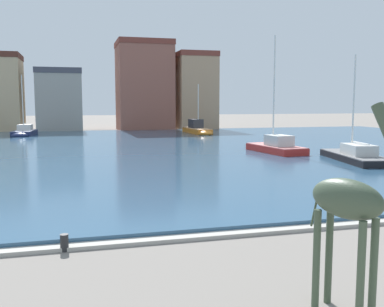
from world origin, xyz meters
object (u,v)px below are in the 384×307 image
sailboat_black (351,156)px  sailboat_navy (24,133)px  giraffe_statue (352,204)px  sailboat_orange (198,130)px  sailboat_red (273,148)px  mooring_bollard (64,243)px

sailboat_black → sailboat_navy: bearing=129.0°
sailboat_black → giraffe_statue: bearing=-124.9°
sailboat_orange → sailboat_red: sailboat_red is taller
sailboat_black → sailboat_red: bearing=116.6°
giraffe_statue → sailboat_black: bearing=55.1°
sailboat_red → giraffe_statue: bearing=-112.3°
sailboat_red → sailboat_black: bearing=-63.4°
sailboat_red → sailboat_navy: bearing=131.6°
mooring_bollard → sailboat_orange: bearing=69.5°
mooring_bollard → giraffe_statue: bearing=-45.1°
giraffe_statue → sailboat_orange: sailboat_orange is taller
giraffe_statue → sailboat_black: (13.71, 19.67, -1.81)m
sailboat_red → mooring_bollard: size_ratio=19.25×
sailboat_navy → giraffe_statue: bearing=-77.5°
sailboat_orange → sailboat_navy: bearing=175.5°
mooring_bollard → sailboat_navy: bearing=97.2°
sailboat_orange → sailboat_red: 22.80m
sailboat_orange → sailboat_navy: 21.88m
sailboat_black → sailboat_orange: bearing=96.1°
sailboat_navy → mooring_bollard: (5.65, -44.85, -0.30)m
sailboat_red → sailboat_navy: (-21.80, 24.52, -0.02)m
sailboat_orange → mooring_bollard: bearing=-110.5°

